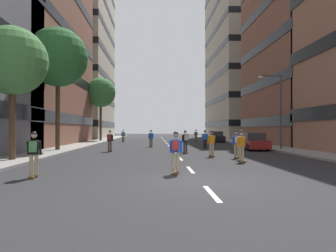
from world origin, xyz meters
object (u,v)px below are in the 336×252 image
street_tree_mid (101,93)px  skater_4 (237,142)px  skater_3 (196,135)px  street_tree_far (13,61)px  skater_1 (176,149)px  parked_car_near (216,137)px  skater_2 (123,135)px  street_tree_near (58,58)px  skater_7 (241,145)px  skater_9 (212,142)px  streetlamp_right (277,103)px  parked_car_mid (252,142)px  skater_5 (185,140)px  skater_8 (151,138)px  skater_6 (34,151)px  skater_10 (110,139)px  skater_0 (205,139)px

street_tree_mid → skater_4: size_ratio=5.37×
skater_3 → skater_4: bearing=-92.0°
street_tree_far → skater_1: (9.01, -4.95, -4.74)m
parked_car_near → skater_2: 13.13m
street_tree_mid → street_tree_near: bearing=-90.0°
skater_7 → skater_9: same height
parked_car_near → street_tree_mid: (-16.91, 3.79, 6.71)m
streetlamp_right → skater_2: streetlamp_right is taller
parked_car_mid → skater_5: 7.15m
skater_4 → skater_8: 13.12m
skater_6 → skater_9: 11.83m
street_tree_far → streetlamp_right: 20.62m
street_tree_near → street_tree_mid: (0.00, 20.20, -0.49)m
skater_3 → skater_7: bearing=-92.6°
street_tree_near → skater_9: street_tree_near is taller
streetlamp_right → street_tree_far: bearing=-156.7°
parked_car_near → skater_8: bearing=-129.3°
skater_1 → skater_3: same height
parked_car_mid → skater_9: skater_9 is taller
skater_2 → skater_10: size_ratio=1.00×
skater_5 → parked_car_near: bearing=71.3°
streetlamp_right → skater_8: (-11.08, 5.15, -3.15)m
skater_5 → streetlamp_right: bearing=17.4°
street_tree_near → skater_7: street_tree_near is taller
street_tree_far → skater_8: size_ratio=4.27×
parked_car_near → skater_2: bearing=179.2°
street_tree_near → skater_2: size_ratio=5.78×
street_tree_near → skater_3: bearing=51.1°
skater_0 → street_tree_far: bearing=-144.1°
skater_1 → skater_4: size_ratio=1.00×
parked_car_near → skater_1: bearing=-105.1°
street_tree_far → skater_2: bearing=81.2°
skater_4 → street_tree_far: bearing=-174.0°
skater_7 → skater_9: (-1.06, 3.26, 0.00)m
skater_1 → skater_5: (1.53, 10.47, 0.00)m
parked_car_near → skater_1: size_ratio=2.47×
parked_car_mid → street_tree_mid: size_ratio=0.46×
street_tree_mid → skater_10: 22.53m
skater_7 → street_tree_near: bearing=146.1°
skater_0 → skater_6: bearing=-121.8°
skater_7 → skater_9: bearing=108.1°
skater_3 → skater_1: bearing=-99.7°
skater_2 → skater_10: bearing=-87.7°
skater_6 → skater_4: bearing=35.7°
skater_4 → skater_10: (-8.90, 5.65, 0.00)m
skater_0 → skater_3: bearing=84.7°
street_tree_near → skater_6: (3.47, -13.71, -6.89)m
skater_4 → skater_8: (-5.59, 11.87, -0.03)m
parked_car_mid → skater_6: 19.74m
skater_10 → skater_9: bearing=-31.4°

